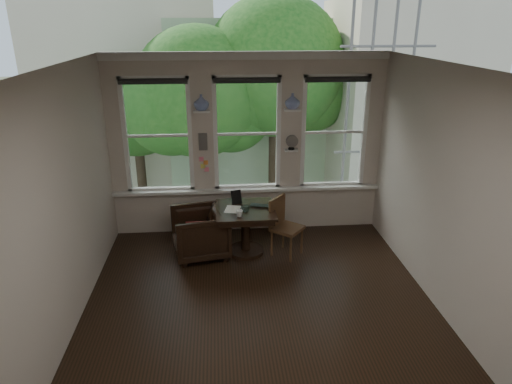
{
  "coord_description": "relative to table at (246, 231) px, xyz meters",
  "views": [
    {
      "loc": [
        -0.48,
        -5.09,
        3.47
      ],
      "look_at": [
        0.03,
        0.9,
        1.18
      ],
      "focal_mm": 32.0,
      "sensor_mm": 36.0,
      "label": 1
    }
  ],
  "objects": [
    {
      "name": "vase_left",
      "position": [
        -0.63,
        0.83,
        1.86
      ],
      "size": [
        0.24,
        0.24,
        0.25
      ],
      "primitive_type": "imported",
      "color": "silver",
      "rests_on": "shelf_left"
    },
    {
      "name": "cushion_red",
      "position": [
        -0.71,
        -0.02,
        0.08
      ],
      "size": [
        0.45,
        0.45,
        0.06
      ],
      "primitive_type": "cube",
      "color": "maroon",
      "rests_on": "armchair_left"
    },
    {
      "name": "desk_fan",
      "position": [
        0.82,
        0.81,
        1.16
      ],
      "size": [
        0.2,
        0.2,
        0.24
      ],
      "primitive_type": null,
      "color": "#59544F",
      "rests_on": "ground"
    },
    {
      "name": "ground",
      "position": [
        0.09,
        -1.32,
        -0.38
      ],
      "size": [
        4.5,
        4.5,
        0.0
      ],
      "primitive_type": "plane",
      "color": "black",
      "rests_on": "ground"
    },
    {
      "name": "wall_back",
      "position": [
        0.09,
        0.93,
        1.12
      ],
      "size": [
        4.5,
        0.0,
        4.5
      ],
      "primitive_type": "plane",
      "rotation": [
        1.57,
        0.0,
        0.0
      ],
      "color": "beige",
      "rests_on": "ground"
    },
    {
      "name": "wall_front",
      "position": [
        0.09,
        -3.57,
        1.12
      ],
      "size": [
        4.5,
        0.0,
        4.5
      ],
      "primitive_type": "plane",
      "rotation": [
        -1.57,
        0.0,
        0.0
      ],
      "color": "beige",
      "rests_on": "ground"
    },
    {
      "name": "shelf_left",
      "position": [
        -0.63,
        0.83,
        1.73
      ],
      "size": [
        0.26,
        0.16,
        0.03
      ],
      "primitive_type": "cube",
      "color": "white",
      "rests_on": "ground"
    },
    {
      "name": "table",
      "position": [
        0.0,
        0.0,
        0.0
      ],
      "size": [
        0.9,
        0.9,
        0.75
      ],
      "primitive_type": null,
      "color": "black",
      "rests_on": "ground"
    },
    {
      "name": "window_right",
      "position": [
        1.54,
        0.93,
        1.32
      ],
      "size": [
        1.1,
        0.12,
        1.9
      ],
      "primitive_type": null,
      "color": "white",
      "rests_on": "ground"
    },
    {
      "name": "vase_right",
      "position": [
        0.82,
        0.83,
        1.86
      ],
      "size": [
        0.24,
        0.24,
        0.25
      ],
      "primitive_type": "imported",
      "color": "silver",
      "rests_on": "shelf_right"
    },
    {
      "name": "tablet",
      "position": [
        -0.13,
        0.22,
        0.48
      ],
      "size": [
        0.18,
        0.12,
        0.22
      ],
      "primitive_type": "cube",
      "rotation": [
        -0.26,
        0.0,
        0.33
      ],
      "color": "black",
      "rests_on": "table"
    },
    {
      "name": "laptop",
      "position": [
        0.23,
        0.02,
        0.39
      ],
      "size": [
        0.36,
        0.28,
        0.03
      ],
      "primitive_type": "imported",
      "rotation": [
        0.0,
        0.0,
        -0.27
      ],
      "color": "black",
      "rests_on": "table"
    },
    {
      "name": "side_chair_right",
      "position": [
        0.63,
        -0.12,
        0.09
      ],
      "size": [
        0.59,
        0.59,
        0.92
      ],
      "primitive_type": null,
      "rotation": [
        0.0,
        0.0,
        0.88
      ],
      "color": "#492C1A",
      "rests_on": "ground"
    },
    {
      "name": "intercom",
      "position": [
        -0.63,
        0.86,
        1.23
      ],
      "size": [
        0.14,
        0.06,
        0.28
      ],
      "primitive_type": "cube",
      "color": "#59544F",
      "rests_on": "ground"
    },
    {
      "name": "mug",
      "position": [
        -0.11,
        -0.28,
        0.42
      ],
      "size": [
        0.13,
        0.13,
        0.1
      ],
      "primitive_type": "imported",
      "rotation": [
        0.0,
        0.0,
        -0.33
      ],
      "color": "white",
      "rests_on": "table"
    },
    {
      "name": "ceiling",
      "position": [
        0.09,
        -1.32,
        2.62
      ],
      "size": [
        4.5,
        4.5,
        0.0
      ],
      "primitive_type": "plane",
      "rotation": [
        3.14,
        0.0,
        0.0
      ],
      "color": "silver",
      "rests_on": "ground"
    },
    {
      "name": "wall_right",
      "position": [
        2.34,
        -1.32,
        1.12
      ],
      "size": [
        0.0,
        4.5,
        4.5
      ],
      "primitive_type": "plane",
      "rotation": [
        1.57,
        0.0,
        -1.57
      ],
      "color": "beige",
      "rests_on": "ground"
    },
    {
      "name": "window_center",
      "position": [
        0.09,
        0.93,
        1.32
      ],
      "size": [
        1.1,
        0.12,
        1.9
      ],
      "primitive_type": null,
      "color": "white",
      "rests_on": "ground"
    },
    {
      "name": "wall_left",
      "position": [
        -2.16,
        -1.32,
        1.12
      ],
      "size": [
        0.0,
        4.5,
        4.5
      ],
      "primitive_type": "plane",
      "rotation": [
        1.57,
        0.0,
        1.57
      ],
      "color": "beige",
      "rests_on": "ground"
    },
    {
      "name": "window_left",
      "position": [
        -1.36,
        0.93,
        1.32
      ],
      "size": [
        1.1,
        0.12,
        1.9
      ],
      "primitive_type": null,
      "color": "white",
      "rests_on": "ground"
    },
    {
      "name": "drinking_glass",
      "position": [
        -0.01,
        -0.12,
        0.42
      ],
      "size": [
        0.14,
        0.14,
        0.1
      ],
      "primitive_type": "imported",
      "rotation": [
        0.0,
        0.0,
        -0.13
      ],
      "color": "white",
      "rests_on": "table"
    },
    {
      "name": "shelf_right",
      "position": [
        0.82,
        0.83,
        1.73
      ],
      "size": [
        0.26,
        0.16,
        0.03
      ],
      "primitive_type": "cube",
      "color": "white",
      "rests_on": "ground"
    },
    {
      "name": "armchair_left",
      "position": [
        -0.71,
        -0.02,
        0.0
      ],
      "size": [
        0.97,
        0.95,
        0.76
      ],
      "primitive_type": "imported",
      "rotation": [
        0.0,
        0.0,
        -1.38
      ],
      "color": "black",
      "rests_on": "ground"
    },
    {
      "name": "sticky_notes",
      "position": [
        -0.63,
        0.86,
        0.88
      ],
      "size": [
        0.16,
        0.01,
        0.24
      ],
      "primitive_type": null,
      "color": "pink",
      "rests_on": "ground"
    },
    {
      "name": "papers",
      "position": [
        -0.2,
        -0.01,
        0.38
      ],
      "size": [
        0.28,
        0.34,
        0.0
      ],
      "primitive_type": "cube",
      "rotation": [
        0.0,
        0.0,
        -0.21
      ],
      "color": "silver",
      "rests_on": "table"
    }
  ]
}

